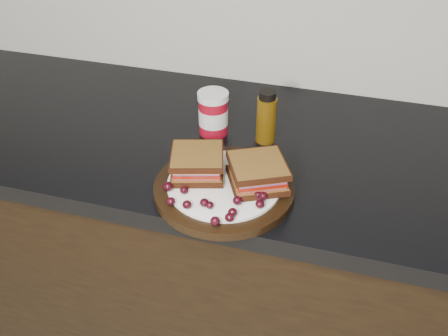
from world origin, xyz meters
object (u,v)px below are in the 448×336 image
at_px(plate, 224,189).
at_px(sandwich_left, 197,163).
at_px(condiment_jar, 213,113).
at_px(oil_bottle, 266,117).

relative_size(plate, sandwich_left, 2.69).
bearing_deg(plate, sandwich_left, 164.42).
distance_m(sandwich_left, condiment_jar, 0.19).
height_order(condiment_jar, oil_bottle, oil_bottle).
height_order(plate, sandwich_left, sandwich_left).
xyz_separation_m(sandwich_left, condiment_jar, (-0.03, 0.19, 0.00)).
distance_m(sandwich_left, oil_bottle, 0.22).
bearing_deg(condiment_jar, oil_bottle, 0.46).
relative_size(plate, condiment_jar, 2.67).
relative_size(sandwich_left, oil_bottle, 0.83).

